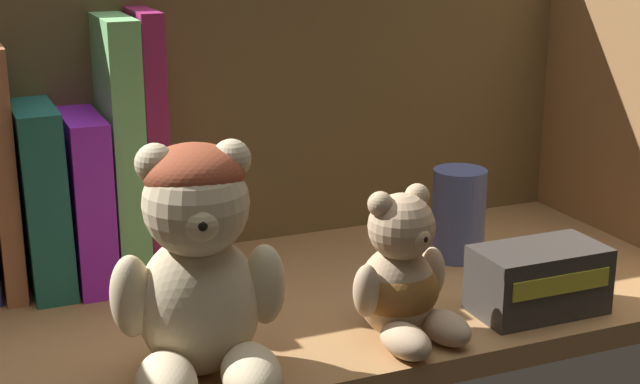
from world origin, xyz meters
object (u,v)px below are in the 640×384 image
Objects in this scene: book_5 at (0,167)px; book_8 at (118,146)px; book_9 at (148,141)px; book_6 at (39,193)px; small_product_box at (538,280)px; pillar_candle at (459,214)px; book_7 at (83,194)px; teddy_bear_larger at (199,270)px; teddy_bear_smaller at (401,280)px.

book_5 is 10.08cm from book_8.
book_6 is at bearing 180.00° from book_9.
pillar_candle is at bearing 88.16° from small_product_box.
book_7 is (3.72, 0.00, -0.53)cm from book_6.
book_8 reaches higher than book_7.
book_6 is 1.07× the size of book_7.
book_8 is 38.27cm from small_product_box.
book_8 is at bearing 162.19° from pillar_candle.
book_5 is 0.92× the size of book_8.
book_6 is 0.96× the size of teddy_bear_larger.
pillar_candle is (36.78, -9.55, -3.74)cm from book_6.
book_7 is 5.26cm from book_8.
pillar_candle is (27.01, -9.55, -7.45)cm from book_9.
teddy_bear_larger reaches higher than teddy_bear_smaller.
teddy_bear_smaller is (23.71, -22.86, -3.40)cm from book_6.
teddy_bear_larger is (7.82, -23.25, -0.06)cm from book_6.
book_8 is 2.72cm from book_9.
teddy_bear_smaller is at bearing -53.94° from book_8.
pillar_candle is (13.07, 13.31, -0.33)cm from teddy_bear_smaller.
book_8 is 0.98× the size of book_9.
book_9 is at bearing 121.37° from teddy_bear_smaller.
book_9 is (6.05, 0.00, 4.24)cm from book_7.
teddy_bear_larger is (4.10, -23.25, 0.47)cm from book_7.
book_8 is 29.11cm from teddy_bear_smaller.
book_5 is at bearing 114.93° from teddy_bear_larger.
book_6 is at bearing 136.04° from teddy_bear_smaller.
book_7 is at bearing 163.89° from pillar_candle.
book_9 reaches higher than teddy_bear_larger.
teddy_bear_smaller is (19.99, -22.86, -2.88)cm from book_7.
book_7 is 34.56cm from pillar_candle.
teddy_bear_larger is at bearing -179.49° from small_product_box.
pillar_candle is at bearing -13.50° from book_5.
book_8 is at bearing 91.87° from teddy_bear_larger.
book_8 is (10.04, 0.00, 0.89)cm from book_5.
small_product_box is (28.53, 0.25, -5.24)cm from teddy_bear_larger.
book_7 is 40.20cm from small_product_box.
book_7 is (6.70, 0.00, -3.16)cm from book_5.
book_9 is 23.63cm from teddy_bear_larger.
book_5 is at bearing 139.42° from teddy_bear_smaller.
book_5 reaches higher than pillar_candle.
book_7 is 1.27× the size of teddy_bear_smaller.
book_5 is 46.25cm from small_product_box.
pillar_candle is at bearing -14.55° from book_6.
book_9 reaches higher than small_product_box.
book_9 is at bearing 139.13° from small_product_box.
small_product_box is (32.63, -22.99, -4.78)cm from book_7.
book_9 is at bearing 0.00° from book_7.
book_8 is at bearing 180.00° from book_9.
teddy_bear_larger is (0.76, -23.25, -3.59)cm from book_8.
book_9 is 29.60cm from pillar_candle.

